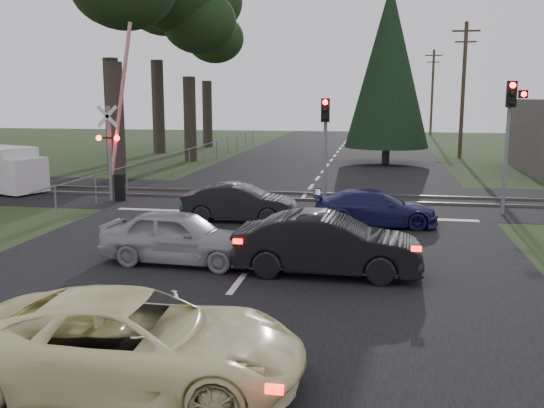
% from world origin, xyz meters
% --- Properties ---
extents(ground, '(120.00, 120.00, 0.00)m').
position_xyz_m(ground, '(0.00, 0.00, 0.00)').
color(ground, '#293A1A').
rests_on(ground, ground).
extents(road, '(14.00, 100.00, 0.01)m').
position_xyz_m(road, '(0.00, 10.00, 0.01)').
color(road, black).
rests_on(road, ground).
extents(rail_corridor, '(120.00, 8.00, 0.01)m').
position_xyz_m(rail_corridor, '(0.00, 12.00, 0.01)').
color(rail_corridor, black).
rests_on(rail_corridor, ground).
extents(stop_line, '(13.00, 0.35, 0.00)m').
position_xyz_m(stop_line, '(0.00, 8.20, 0.01)').
color(stop_line, silver).
rests_on(stop_line, ground).
extents(rail_near, '(120.00, 0.12, 0.10)m').
position_xyz_m(rail_near, '(0.00, 11.20, 0.05)').
color(rail_near, '#59544C').
rests_on(rail_near, ground).
extents(rail_far, '(120.00, 0.12, 0.10)m').
position_xyz_m(rail_far, '(0.00, 12.80, 0.05)').
color(rail_far, '#59544C').
rests_on(rail_far, ground).
extents(crossing_signal, '(1.62, 0.38, 6.96)m').
position_xyz_m(crossing_signal, '(-7.27, 9.79, 2.06)').
color(crossing_signal, slate).
rests_on(crossing_signal, ground).
extents(traffic_signal_right, '(0.68, 0.48, 4.70)m').
position_xyz_m(traffic_signal_right, '(7.55, 9.47, 3.31)').
color(traffic_signal_right, slate).
rests_on(traffic_signal_right, ground).
extents(traffic_signal_center, '(0.32, 0.48, 4.10)m').
position_xyz_m(traffic_signal_center, '(1.00, 10.68, 2.81)').
color(traffic_signal_center, slate).
rests_on(traffic_signal_center, ground).
extents(utility_pole_mid, '(1.80, 0.26, 9.00)m').
position_xyz_m(utility_pole_mid, '(8.50, 30.00, 4.73)').
color(utility_pole_mid, '#4C3D2D').
rests_on(utility_pole_mid, ground).
extents(utility_pole_far, '(1.80, 0.26, 9.00)m').
position_xyz_m(utility_pole_far, '(8.50, 55.00, 4.73)').
color(utility_pole_far, '#4C3D2D').
rests_on(utility_pole_far, ground).
extents(euc_tree_c, '(6.00, 6.00, 13.20)m').
position_xyz_m(euc_tree_c, '(-9.00, 25.00, 9.51)').
color(euc_tree_c, '#473D33').
rests_on(euc_tree_c, ground).
extents(euc_tree_e, '(6.00, 6.00, 13.20)m').
position_xyz_m(euc_tree_e, '(-11.00, 36.00, 9.51)').
color(euc_tree_e, '#473D33').
rests_on(euc_tree_e, ground).
extents(conifer_tree, '(5.20, 5.20, 11.00)m').
position_xyz_m(conifer_tree, '(3.50, 26.00, 5.99)').
color(conifer_tree, '#473D33').
rests_on(conifer_tree, ground).
extents(fence_left, '(0.10, 36.00, 1.20)m').
position_xyz_m(fence_left, '(-7.80, 22.50, 0.00)').
color(fence_left, slate).
rests_on(fence_left, ground).
extents(cream_coupe, '(5.16, 2.62, 1.40)m').
position_xyz_m(cream_coupe, '(-0.34, -5.09, 0.70)').
color(cream_coupe, '#FFF8B6').
rests_on(cream_coupe, ground).
extents(dark_hatchback, '(4.44, 1.62, 1.45)m').
position_xyz_m(dark_hatchback, '(1.94, 1.11, 0.73)').
color(dark_hatchback, black).
rests_on(dark_hatchback, ground).
extents(silver_car, '(4.08, 1.86, 1.36)m').
position_xyz_m(silver_car, '(-1.84, 1.47, 0.68)').
color(silver_car, '#979A9E').
rests_on(silver_car, ground).
extents(blue_sedan, '(4.18, 2.03, 1.17)m').
position_xyz_m(blue_sedan, '(2.99, 6.82, 0.59)').
color(blue_sedan, '#1A1B4E').
rests_on(blue_sedan, ground).
extents(dark_car_far, '(3.82, 1.33, 1.26)m').
position_xyz_m(dark_car_far, '(-1.52, 6.82, 0.63)').
color(dark_car_far, black).
rests_on(dark_car_far, ground).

